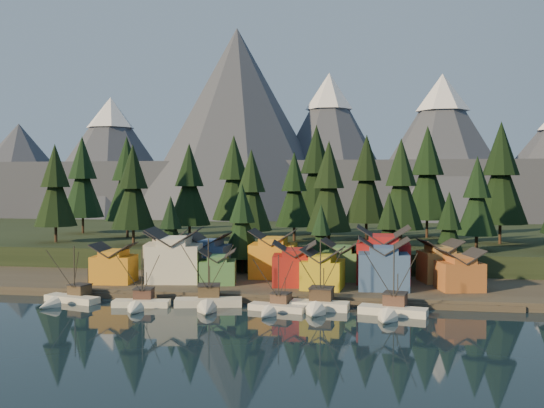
% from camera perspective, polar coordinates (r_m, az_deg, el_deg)
% --- Properties ---
extents(ground, '(500.00, 500.00, 0.00)m').
position_cam_1_polar(ground, '(90.76, -0.81, -11.25)').
color(ground, black).
rests_on(ground, ground).
extents(shore_strip, '(400.00, 50.00, 1.50)m').
position_cam_1_polar(shore_strip, '(129.45, 2.41, -6.89)').
color(shore_strip, '#3A332A').
rests_on(shore_strip, ground).
extents(hillside, '(420.00, 100.00, 6.00)m').
position_cam_1_polar(hillside, '(178.49, 4.42, -3.70)').
color(hillside, black).
rests_on(hillside, ground).
extents(dock, '(80.00, 4.00, 1.00)m').
position_cam_1_polar(dock, '(106.57, 0.81, -8.97)').
color(dock, '#4F4638').
rests_on(dock, ground).
extents(mountain_ridge, '(560.00, 190.00, 90.00)m').
position_cam_1_polar(mountain_ridge, '(301.18, 5.76, 3.03)').
color(mountain_ridge, '#474E5C').
rests_on(mountain_ridge, ground).
extents(boat_0, '(10.92, 11.42, 10.89)m').
position_cam_1_polar(boat_0, '(111.22, -18.75, -7.86)').
color(boat_0, beige).
rests_on(boat_0, ground).
extents(boat_1, '(9.98, 10.66, 10.69)m').
position_cam_1_polar(boat_1, '(104.07, -12.35, -8.46)').
color(boat_1, silver).
rests_on(boat_1, ground).
extents(boat_2, '(12.01, 12.66, 12.62)m').
position_cam_1_polar(boat_2, '(102.46, -6.05, -8.40)').
color(boat_2, beige).
rests_on(boat_2, ground).
extents(boat_3, '(9.94, 10.49, 10.10)m').
position_cam_1_polar(boat_3, '(98.56, 0.27, -9.10)').
color(boat_3, beige).
rests_on(boat_3, ground).
extents(boat_4, '(10.01, 10.73, 12.92)m').
position_cam_1_polar(boat_4, '(99.62, 4.40, -8.52)').
color(boat_4, white).
rests_on(boat_4, ground).
extents(boat_5, '(11.33, 11.93, 12.14)m').
position_cam_1_polar(boat_5, '(97.18, 11.18, -9.04)').
color(boat_5, silver).
rests_on(boat_5, ground).
extents(house_front_0, '(8.20, 7.82, 7.59)m').
position_cam_1_polar(house_front_0, '(121.31, -14.65, -5.30)').
color(house_front_0, orange).
rests_on(house_front_0, shore_strip).
extents(house_front_1, '(11.28, 10.94, 10.37)m').
position_cam_1_polar(house_front_1, '(120.18, -9.12, -4.63)').
color(house_front_1, beige).
rests_on(house_front_1, shore_strip).
extents(house_front_2, '(7.77, 7.82, 6.54)m').
position_cam_1_polar(house_front_2, '(116.84, -5.10, -5.80)').
color(house_front_2, '#447B43').
rests_on(house_front_2, shore_strip).
extents(house_front_3, '(8.86, 8.52, 8.24)m').
position_cam_1_polar(house_front_3, '(114.38, 2.14, -5.51)').
color(house_front_3, maroon).
rests_on(house_front_3, shore_strip).
extents(house_front_4, '(7.88, 8.41, 7.41)m').
position_cam_1_polar(house_front_4, '(111.34, 4.80, -5.95)').
color(house_front_4, gold).
rests_on(house_front_4, shore_strip).
extents(house_front_5, '(9.16, 8.38, 9.36)m').
position_cam_1_polar(house_front_5, '(112.04, 10.44, -5.40)').
color(house_front_5, '#375483').
rests_on(house_front_5, shore_strip).
extents(house_front_6, '(8.74, 8.43, 7.38)m').
position_cam_1_polar(house_front_6, '(114.34, 17.24, -5.83)').
color(house_front_6, '#AC5F2C').
rests_on(house_front_6, shore_strip).
extents(house_back_0, '(9.90, 9.63, 9.24)m').
position_cam_1_polar(house_back_0, '(129.23, -9.91, -4.43)').
color(house_back_0, beige).
rests_on(house_back_0, shore_strip).
extents(house_back_1, '(8.00, 8.10, 8.82)m').
position_cam_1_polar(house_back_1, '(126.36, -5.92, -4.66)').
color(house_back_1, '#375282').
rests_on(house_back_1, shore_strip).
extents(house_back_2, '(9.37, 8.64, 9.72)m').
position_cam_1_polar(house_back_2, '(123.61, 0.12, -4.58)').
color(house_back_2, orange).
rests_on(house_back_2, shore_strip).
extents(house_back_3, '(8.47, 7.67, 8.06)m').
position_cam_1_polar(house_back_3, '(121.59, 6.65, -5.12)').
color(house_back_3, '#42713D').
rests_on(house_back_3, shore_strip).
extents(house_back_4, '(10.04, 9.64, 10.92)m').
position_cam_1_polar(house_back_4, '(119.24, 10.42, -4.55)').
color(house_back_4, '#A1191A').
rests_on(house_back_4, shore_strip).
extents(house_back_5, '(8.94, 9.01, 8.22)m').
position_cam_1_polar(house_back_5, '(122.49, 15.52, -5.09)').
color(house_back_5, '#A8783B').
rests_on(house_back_5, shore_strip).
extents(tree_hill_0, '(10.49, 10.49, 24.43)m').
position_cam_1_polar(tree_hill_0, '(159.26, -19.72, 1.39)').
color(tree_hill_0, '#332319').
rests_on(tree_hill_0, hillside).
extents(tree_hill_1, '(11.74, 11.74, 27.36)m').
position_cam_1_polar(tree_hill_1, '(168.33, -13.49, 2.03)').
color(tree_hill_1, '#332319').
rests_on(tree_hill_1, hillside).
extents(tree_hill_2, '(10.24, 10.24, 23.86)m').
position_cam_1_polar(tree_hill_2, '(146.03, -12.94, 1.28)').
color(tree_hill_2, '#332319').
rests_on(tree_hill_2, hillside).
extents(tree_hill_3, '(10.62, 10.62, 24.75)m').
position_cam_1_polar(tree_hill_3, '(153.90, -7.79, 1.53)').
color(tree_hill_3, '#332319').
rests_on(tree_hill_3, hillside).
extents(tree_hill_4, '(11.94, 11.94, 27.81)m').
position_cam_1_polar(tree_hill_4, '(166.26, -3.61, 2.16)').
color(tree_hill_4, '#332319').
rests_on(tree_hill_4, hillside).
extents(tree_hill_5, '(9.67, 9.67, 22.53)m').
position_cam_1_polar(tree_hill_5, '(139.72, -1.95, 1.00)').
color(tree_hill_5, '#332319').
rests_on(tree_hill_5, hillside).
extents(tree_hill_6, '(9.69, 9.69, 22.57)m').
position_cam_1_polar(tree_hill_6, '(153.20, 2.10, 1.10)').
color(tree_hill_6, '#332319').
rests_on(tree_hill_6, hillside).
extents(tree_hill_7, '(10.39, 10.39, 24.21)m').
position_cam_1_polar(tree_hill_7, '(135.25, 5.37, 1.35)').
color(tree_hill_7, '#332319').
rests_on(tree_hill_7, hillside).
extents(tree_hill_8, '(11.71, 11.71, 27.28)m').
position_cam_1_polar(tree_hill_8, '(158.89, 8.89, 2.04)').
color(tree_hill_8, '#332319').
rests_on(tree_hill_8, hillside).
extents(tree_hill_9, '(10.74, 10.74, 25.03)m').
position_cam_1_polar(tree_hill_9, '(142.01, 12.03, 1.53)').
color(tree_hill_9, '#332319').
rests_on(tree_hill_9, hillside).
extents(tree_hill_10, '(12.90, 12.90, 30.04)m').
position_cam_1_polar(tree_hill_10, '(167.47, 14.41, 2.52)').
color(tree_hill_10, '#332319').
rests_on(tree_hill_10, hillside).
extents(tree_hill_11, '(8.84, 8.84, 20.59)m').
position_cam_1_polar(tree_hill_11, '(138.69, 18.73, 0.45)').
color(tree_hill_11, '#332319').
rests_on(tree_hill_11, hillside).
extents(tree_hill_12, '(12.69, 12.69, 29.56)m').
position_cam_1_polar(tree_hill_12, '(155.81, 20.73, 2.39)').
color(tree_hill_12, '#332319').
rests_on(tree_hill_12, hillside).
extents(tree_hill_15, '(13.27, 13.27, 30.92)m').
position_cam_1_polar(tree_hill_15, '(169.64, 4.20, 2.73)').
color(tree_hill_15, '#332319').
rests_on(tree_hill_15, hillside).
extents(tree_hill_16, '(12.16, 12.16, 28.33)m').
position_cam_1_polar(tree_hill_16, '(185.01, -17.41, 2.15)').
color(tree_hill_16, '#332319').
rests_on(tree_hill_16, hillside).
extents(tree_shore_0, '(7.06, 7.06, 16.45)m').
position_cam_1_polar(tree_shore_0, '(134.67, -9.50, -2.40)').
color(tree_shore_0, '#332319').
rests_on(tree_shore_0, shore_strip).
extents(tree_shore_1, '(8.24, 8.24, 19.18)m').
position_cam_1_polar(tree_shore_1, '(130.22, -2.83, -1.87)').
color(tree_shore_1, '#332319').
rests_on(tree_shore_1, shore_strip).
extents(tree_shore_2, '(6.36, 6.36, 14.81)m').
position_cam_1_polar(tree_shore_2, '(127.85, 4.64, -3.02)').
color(tree_shore_2, '#332319').
rests_on(tree_shore_2, shore_strip).
extents(tree_shore_3, '(7.47, 7.47, 17.41)m').
position_cam_1_polar(tree_shore_3, '(127.30, 10.94, -2.43)').
color(tree_shore_3, '#332319').
rests_on(tree_shore_3, shore_strip).
extents(tree_shore_4, '(7.55, 7.55, 17.58)m').
position_cam_1_polar(tree_shore_4, '(128.14, 16.32, -2.41)').
color(tree_shore_4, '#332319').
rests_on(tree_shore_4, shore_strip).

